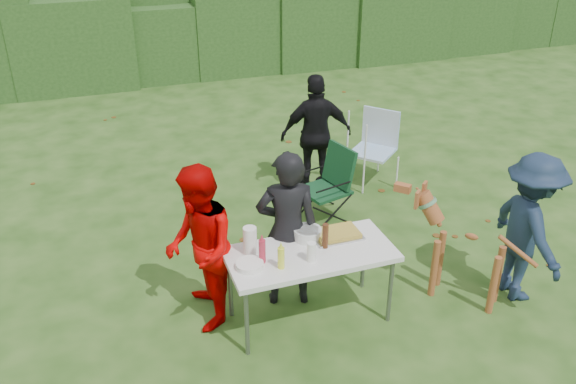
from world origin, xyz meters
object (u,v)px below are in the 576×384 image
object	(u,v)px
person_cook	(287,230)
ketchup_bottle	(262,251)
paper_towel_roll	(250,241)
camping_chair	(325,186)
person_red_jacket	(200,249)
child	(528,228)
beer_bottle	(325,236)
lawn_chair	(373,149)
mustard_bottle	(281,258)
person_black_puffy	(316,134)
folding_table	(310,257)
dog	(469,252)

from	to	relation	value
person_cook	ketchup_bottle	bearing A→B (deg)	58.44
ketchup_bottle	paper_towel_roll	size ratio (longest dim) A/B	0.85
camping_chair	person_red_jacket	bearing A→B (deg)	22.43
child	beer_bottle	bearing A→B (deg)	85.43
lawn_chair	ketchup_bottle	bearing A→B (deg)	5.71
ketchup_bottle	beer_bottle	world-z (taller)	beer_bottle
beer_bottle	child	bearing A→B (deg)	-10.30
child	ketchup_bottle	xyz separation A→B (m)	(-2.52, 0.32, 0.10)
camping_chair	mustard_bottle	world-z (taller)	mustard_bottle
lawn_chair	beer_bottle	world-z (taller)	beer_bottle
person_black_puffy	camping_chair	xyz separation A→B (m)	(-0.21, -0.81, -0.32)
person_red_jacket	mustard_bottle	size ratio (longest dim) A/B	7.81
folding_table	child	world-z (taller)	child
dog	lawn_chair	bearing A→B (deg)	-48.00
child	person_cook	bearing A→B (deg)	78.86
folding_table	mustard_bottle	distance (m)	0.39
lawn_chair	ketchup_bottle	distance (m)	3.31
person_red_jacket	child	size ratio (longest dim) A/B	1.04
camping_chair	lawn_chair	size ratio (longest dim) A/B	0.95
person_black_puffy	camping_chair	distance (m)	0.89
ketchup_bottle	paper_towel_roll	world-z (taller)	paper_towel_roll
person_cook	person_black_puffy	xyz separation A→B (m)	(1.13, 2.11, -0.01)
dog	ketchup_bottle	bearing A→B (deg)	42.23
person_red_jacket	folding_table	bearing A→B (deg)	76.06
camping_chair	beer_bottle	distance (m)	1.79
camping_chair	mustard_bottle	bearing A→B (deg)	42.57
person_red_jacket	person_black_puffy	xyz separation A→B (m)	(1.95, 2.13, -0.00)
person_cook	ketchup_bottle	size ratio (longest dim) A/B	7.21
folding_table	camping_chair	distance (m)	1.84
folding_table	camping_chair	size ratio (longest dim) A/B	1.62
camping_chair	lawn_chair	distance (m)	1.24
person_cook	person_red_jacket	bearing A→B (deg)	15.45
child	paper_towel_roll	distance (m)	2.63
person_black_puffy	paper_towel_roll	world-z (taller)	person_black_puffy
person_red_jacket	dog	world-z (taller)	person_red_jacket
person_black_puffy	lawn_chair	size ratio (longest dim) A/B	1.59
child	paper_towel_roll	xyz separation A→B (m)	(-2.58, 0.48, 0.12)
folding_table	person_black_puffy	bearing A→B (deg)	67.21
beer_bottle	paper_towel_roll	distance (m)	0.67
person_red_jacket	camping_chair	xyz separation A→B (m)	(1.75, 1.33, -0.32)
child	ketchup_bottle	size ratio (longest dim) A/B	6.85
lawn_chair	mustard_bottle	xyz separation A→B (m)	(-2.14, -2.53, 0.35)
ketchup_bottle	beer_bottle	bearing A→B (deg)	3.31
person_black_puffy	mustard_bottle	world-z (taller)	person_black_puffy
folding_table	dog	xyz separation A→B (m)	(1.54, -0.21, -0.15)
person_red_jacket	lawn_chair	size ratio (longest dim) A/B	1.60
mustard_bottle	beer_bottle	world-z (taller)	beer_bottle
person_black_puffy	beer_bottle	xyz separation A→B (m)	(-0.88, -2.42, 0.08)
child	mustard_bottle	distance (m)	2.41
ketchup_bottle	person_black_puffy	bearing A→B (deg)	58.98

